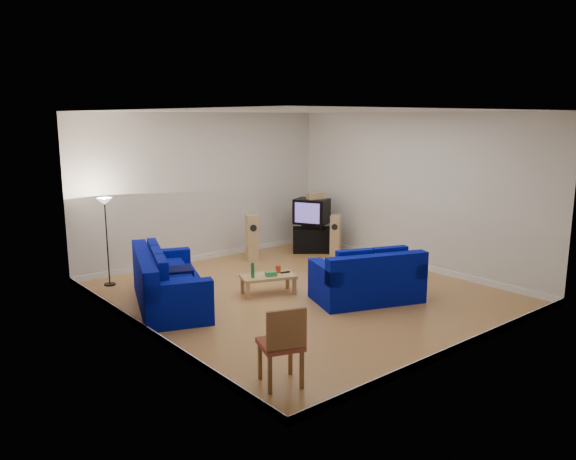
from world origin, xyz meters
TOP-DOWN VIEW (x-y plane):
  - room at (0.00, 0.00)m, footprint 6.01×6.51m
  - sofa_three_seat at (-2.18, 0.96)m, footprint 1.78×2.57m
  - sofa_loveseat at (0.61, -1.01)m, footprint 2.01×1.56m
  - coffee_table at (-0.48, 0.37)m, footprint 1.06×0.78m
  - bottle at (-0.78, 0.41)m, footprint 0.09×0.09m
  - tissue_box at (-0.47, 0.30)m, footprint 0.22×0.17m
  - red_canister at (-0.23, 0.40)m, footprint 0.11×0.11m
  - remote at (-0.14, 0.30)m, footprint 0.18×0.08m
  - tv_stand at (2.29, 2.28)m, footprint 1.03×0.97m
  - av_receiver at (2.29, 2.30)m, footprint 0.59×0.60m
  - television at (2.27, 2.31)m, footprint 0.82×0.91m
  - centre_speaker at (2.34, 2.23)m, footprint 0.44×0.27m
  - speaker_left at (0.73, 2.55)m, footprint 0.33×0.36m
  - speaker_right at (2.45, 1.68)m, footprint 0.35×0.33m
  - floor_lamp at (-2.45, 2.70)m, footprint 0.28×0.28m
  - dining_chair at (-2.48, -2.52)m, footprint 0.60×0.60m

SIDE VIEW (x-z plane):
  - tv_stand at x=2.29m, z-range 0.00..0.56m
  - coffee_table at x=-0.48m, z-range 0.12..0.47m
  - sofa_loveseat at x=0.61m, z-range -0.11..0.78m
  - sofa_three_seat at x=-2.18m, z-range -0.12..0.80m
  - remote at x=-0.14m, z-range 0.35..0.37m
  - tissue_box at x=-0.47m, z-range 0.35..0.43m
  - red_canister at x=-0.23m, z-range 0.35..0.48m
  - speaker_right at x=2.45m, z-range 0.00..0.93m
  - bottle at x=-0.78m, z-range 0.35..0.62m
  - speaker_left at x=0.73m, z-range 0.00..1.01m
  - dining_chair at x=-2.48m, z-range 0.06..1.05m
  - av_receiver at x=2.29m, z-range 0.56..0.67m
  - television at x=2.27m, z-range 0.67..1.24m
  - centre_speaker at x=2.34m, z-range 1.24..1.39m
  - floor_lamp at x=-2.45m, z-range 0.54..2.19m
  - room at x=0.00m, z-range -0.06..3.15m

